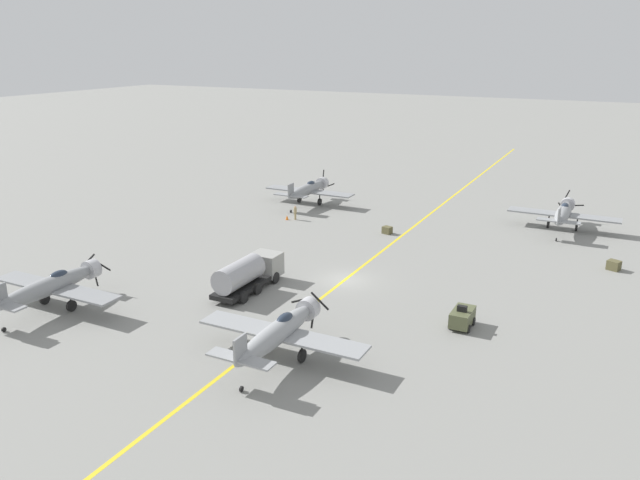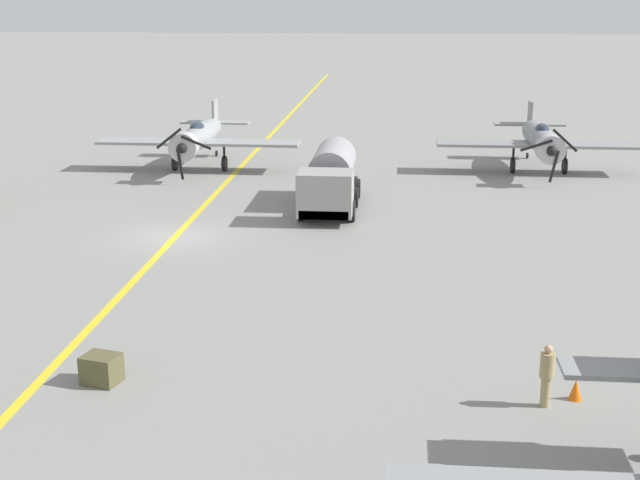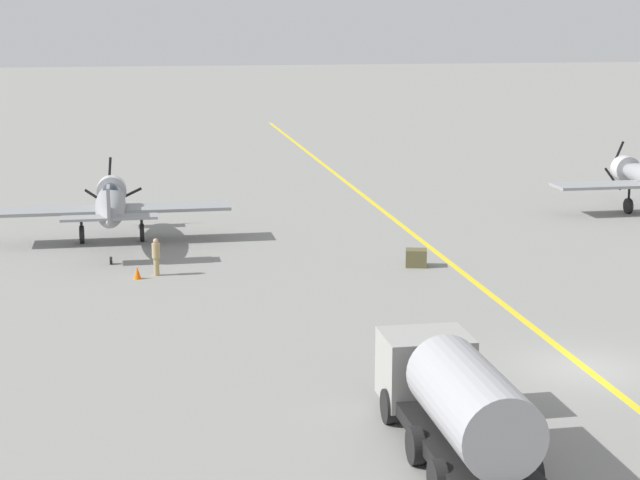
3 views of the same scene
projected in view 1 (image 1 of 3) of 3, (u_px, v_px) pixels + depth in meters
ground_plane at (345, 280)px, 55.40m from camera, size 400.00×400.00×0.00m
taxiway_stripe at (345, 280)px, 55.40m from camera, size 0.30×160.00×0.01m
airplane_far_right at (563, 213)px, 69.47m from camera, size 12.00×9.98×3.70m
airplane_near_left at (52, 286)px, 48.72m from camera, size 12.00×9.98×3.65m
airplane_far_left at (308, 189)px, 80.52m from camera, size 12.00×9.98×3.80m
airplane_near_center at (279, 332)px, 40.95m from camera, size 12.00×9.98×3.65m
fuel_tanker at (248, 273)px, 52.69m from camera, size 2.68×8.00×2.98m
tow_tractor at (462, 317)px, 46.02m from camera, size 1.57×2.60×1.79m
ground_crew_walking at (295, 212)px, 73.96m from camera, size 0.37×0.37×1.68m
supply_crate_by_tanker at (387, 230)px, 68.71m from camera, size 1.12×1.01×0.80m
supply_crate_mid_lane at (614, 265)px, 57.72m from camera, size 1.33×1.23×0.90m
traffic_cone at (287, 217)px, 74.12m from camera, size 0.36×0.36×0.55m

